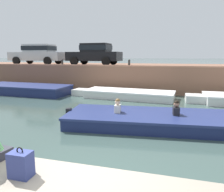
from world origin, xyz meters
name	(u,v)px	position (x,y,z in m)	size (l,w,h in m)	color
ground_plane	(136,118)	(0.00, 5.42, 0.00)	(400.00, 400.00, 0.00)	#384C47
far_quay_wall	(155,76)	(0.00, 13.84, 0.85)	(60.00, 6.00, 1.70)	brown
far_wall_coping	(151,66)	(0.00, 10.96, 1.74)	(60.00, 0.24, 0.08)	#9F6C52
boat_moored_west_navy	(22,89)	(-7.92, 8.97, 0.28)	(6.83, 2.36, 0.56)	navy
boat_moored_central_white	(125,94)	(-1.28, 9.23, 0.22)	(6.02, 2.13, 0.44)	white
motorboat_passing	(158,120)	(0.86, 4.55, 0.22)	(6.92, 2.72, 0.92)	navy
car_leftmost_silver	(38,53)	(-8.94, 12.54, 2.54)	(4.31, 2.00, 1.54)	#B7BABC
car_left_inner_black	(95,53)	(-4.23, 12.54, 2.54)	(3.92, 1.99, 1.54)	black
mooring_bollard_west	(62,62)	(-6.12, 11.09, 1.94)	(0.15, 0.15, 0.45)	#2D2B28
mooring_bollard_mid	(129,63)	(-1.41, 11.09, 1.94)	(0.15, 0.15, 0.45)	#2D2B28
backpack_on_ledge	(22,164)	(-0.57, -0.51, 0.98)	(0.28, 0.24, 0.41)	navy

